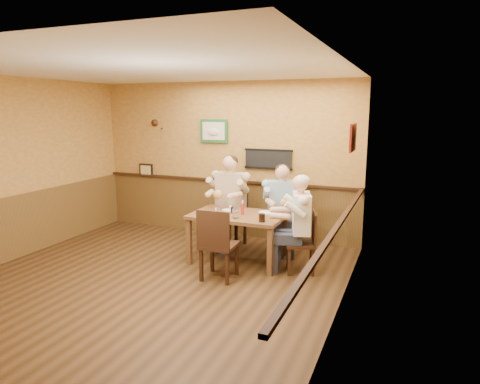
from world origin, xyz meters
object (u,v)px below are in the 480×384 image
object	(u,v)px
diner_tan_shirt	(231,206)
salt_shaker	(230,209)
pepper_shaker	(232,210)
diner_blue_polo	(282,213)
dining_table	(238,220)
hot_sauce_bottle	(243,208)
chair_near_side	(219,243)
water_glass_mid	(235,214)
cola_tumbler	(262,218)
water_glass_left	(218,211)
diner_white_elder	(301,229)
chair_right_end	(301,242)
chair_back_right	(281,224)
chair_back_left	(231,218)

from	to	relation	value
diner_tan_shirt	salt_shaker	bearing A→B (deg)	-65.14
pepper_shaker	diner_blue_polo	bearing A→B (deg)	51.05
dining_table	hot_sauce_bottle	world-z (taller)	hot_sauce_bottle
chair_near_side	water_glass_mid	bearing A→B (deg)	-97.15
cola_tumbler	pepper_shaker	size ratio (longest dim) A/B	1.26
chair_near_side	water_glass_mid	size ratio (longest dim) A/B	7.67
dining_table	water_glass_mid	distance (m)	0.30
diner_blue_polo	water_glass_left	bearing A→B (deg)	-151.92
diner_tan_shirt	water_glass_left	world-z (taller)	diner_tan_shirt
pepper_shaker	diner_tan_shirt	bearing A→B (deg)	114.76
cola_tumbler	pepper_shaker	world-z (taller)	cola_tumbler
diner_white_elder	cola_tumbler	size ratio (longest dim) A/B	10.82
diner_tan_shirt	hot_sauce_bottle	world-z (taller)	diner_tan_shirt
chair_right_end	water_glass_left	size ratio (longest dim) A/B	6.89
chair_back_right	cola_tumbler	distance (m)	1.08
dining_table	water_glass_left	size ratio (longest dim) A/B	10.86
salt_shaker	pepper_shaker	distance (m)	0.11
hot_sauce_bottle	salt_shaker	world-z (taller)	hot_sauce_bottle
diner_white_elder	water_glass_left	bearing A→B (deg)	-103.38
diner_tan_shirt	water_glass_mid	size ratio (longest dim) A/B	10.70
pepper_shaker	water_glass_mid	bearing A→B (deg)	-57.23
chair_back_left	salt_shaker	distance (m)	0.68
chair_right_end	diner_tan_shirt	xyz separation A→B (m)	(-1.40, 0.73, 0.26)
chair_back_left	chair_near_side	distance (m)	1.45
dining_table	water_glass_left	bearing A→B (deg)	-145.95
water_glass_mid	diner_white_elder	bearing A→B (deg)	10.21
chair_back_left	cola_tumbler	world-z (taller)	chair_back_left
diner_tan_shirt	water_glass_mid	xyz separation A→B (m)	(0.46, -0.90, 0.11)
dining_table	diner_white_elder	bearing A→B (deg)	-4.45
chair_right_end	water_glass_mid	distance (m)	1.02
diner_blue_polo	dining_table	bearing A→B (deg)	-145.94
water_glass_mid	cola_tumbler	xyz separation A→B (m)	(0.43, -0.06, -0.01)
chair_back_left	salt_shaker	size ratio (longest dim) A/B	10.54
dining_table	water_glass_mid	size ratio (longest dim) A/B	10.68
chair_back_left	diner_blue_polo	size ratio (longest dim) A/B	0.76
dining_table	chair_back_left	distance (m)	0.79
diner_tan_shirt	diner_white_elder	size ratio (longest dim) A/B	1.10
diner_blue_polo	salt_shaker	bearing A→B (deg)	-158.45
chair_back_right	salt_shaker	distance (m)	0.96
dining_table	salt_shaker	bearing A→B (deg)	150.57
hot_sauce_bottle	diner_tan_shirt	bearing A→B (deg)	126.11
diner_white_elder	diner_tan_shirt	bearing A→B (deg)	-135.38
cola_tumbler	hot_sauce_bottle	bearing A→B (deg)	143.30
water_glass_left	salt_shaker	xyz separation A→B (m)	(0.09, 0.27, -0.02)
dining_table	diner_tan_shirt	bearing A→B (deg)	121.72
diner_blue_polo	diner_white_elder	xyz separation A→B (m)	(0.53, -0.79, -0.01)
diner_white_elder	water_glass_mid	size ratio (longest dim) A/B	9.69
diner_tan_shirt	diner_white_elder	distance (m)	1.58
chair_back_right	water_glass_mid	xyz separation A→B (m)	(-0.41, -0.96, 0.36)
diner_white_elder	hot_sauce_bottle	xyz separation A→B (m)	(-0.93, 0.08, 0.21)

